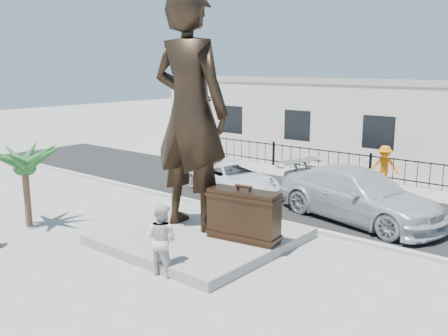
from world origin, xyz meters
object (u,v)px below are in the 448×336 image
object	(u,v)px
tourist	(162,239)
car_white	(233,178)
statue	(190,112)
suitcase	(244,215)

from	to	relation	value
tourist	car_white	bearing A→B (deg)	-74.47
statue	suitcase	size ratio (longest dim) A/B	3.42
suitcase	tourist	world-z (taller)	tourist
suitcase	statue	bearing A→B (deg)	171.04
statue	car_white	bearing A→B (deg)	-70.52
tourist	car_white	world-z (taller)	tourist
statue	tourist	bearing A→B (deg)	114.40
statue	tourist	size ratio (longest dim) A/B	3.86
tourist	car_white	size ratio (longest dim) A/B	0.39
tourist	car_white	distance (m)	8.46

